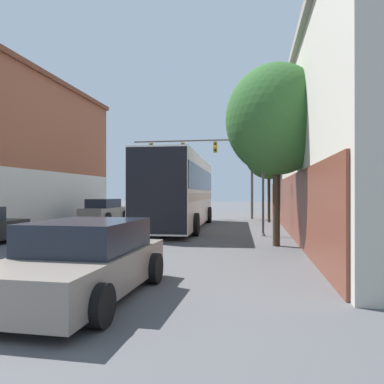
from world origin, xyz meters
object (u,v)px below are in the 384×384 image
object	(u,v)px
parked_car_left_far	(147,206)
street_tree_far	(269,152)
traffic_signal_gantry	(210,156)
street_lamp	(263,177)
street_tree_near	(276,120)
hatchback_foreground	(83,261)
parked_car_left_near	(105,211)
bus	(180,189)

from	to	relation	value
parked_car_left_far	street_tree_far	xyz separation A→B (m)	(10.79, -9.07, 3.86)
traffic_signal_gantry	street_tree_far	bearing A→B (deg)	-36.53
street_lamp	traffic_signal_gantry	bearing A→B (deg)	108.30
traffic_signal_gantry	street_tree_near	xyz separation A→B (m)	(4.03, -14.04, -0.12)
traffic_signal_gantry	street_tree_near	size ratio (longest dim) A/B	1.40
parked_car_left_far	traffic_signal_gantry	distance (m)	9.72
hatchback_foreground	parked_car_left_near	world-z (taller)	parked_car_left_near
parked_car_left_far	street_lamp	world-z (taller)	street_lamp
street_lamp	hatchback_foreground	bearing A→B (deg)	-108.41
street_tree_near	street_tree_far	world-z (taller)	street_tree_near
street_lamp	bus	bearing A→B (deg)	144.35
traffic_signal_gantry	street_lamp	xyz separation A→B (m)	(3.64, -11.00, -2.02)
street_lamp	street_tree_far	bearing A→B (deg)	86.04
parked_car_left_near	street_tree_near	size ratio (longest dim) A/B	0.70
hatchback_foreground	parked_car_left_near	size ratio (longest dim) A/B	0.94
traffic_signal_gantry	street_tree_near	world-z (taller)	street_tree_near
bus	hatchback_foreground	world-z (taller)	bus
parked_car_left_near	parked_car_left_far	size ratio (longest dim) A/B	1.11
traffic_signal_gantry	street_tree_far	xyz separation A→B (m)	(4.19, -3.10, -0.06)
traffic_signal_gantry	street_tree_far	size ratio (longest dim) A/B	1.43
street_lamp	street_tree_far	world-z (taller)	street_tree_far
hatchback_foreground	street_tree_near	xyz separation A→B (m)	(3.80, 7.19, 3.81)
bus	street_tree_near	xyz separation A→B (m)	(4.69, -6.11, 2.38)
hatchback_foreground	street_tree_far	bearing A→B (deg)	-10.91
hatchback_foreground	street_lamp	bearing A→B (deg)	-17.03
hatchback_foreground	street_tree_near	world-z (taller)	street_tree_near
bus	hatchback_foreground	size ratio (longest dim) A/B	2.75
street_lamp	street_tree_far	size ratio (longest dim) A/B	0.62
traffic_signal_gantry	street_tree_near	bearing A→B (deg)	-73.97
parked_car_left_far	traffic_signal_gantry	xyz separation A→B (m)	(6.60, -5.97, 3.92)
traffic_signal_gantry	street_tree_far	distance (m)	5.21
bus	hatchback_foreground	xyz separation A→B (m)	(0.89, -13.30, -1.43)
hatchback_foreground	street_tree_far	world-z (taller)	street_tree_far
hatchback_foreground	street_tree_far	distance (m)	18.95
parked_car_left_far	bus	bearing A→B (deg)	-150.12
parked_car_left_near	street_lamp	world-z (taller)	street_lamp
hatchback_foreground	parked_car_left_far	world-z (taller)	parked_car_left_far
parked_car_left_near	hatchback_foreground	bearing A→B (deg)	-155.68
street_tree_near	street_tree_far	xyz separation A→B (m)	(0.15, 10.94, 0.05)
street_tree_far	traffic_signal_gantry	bearing A→B (deg)	143.47
street_tree_near	parked_car_left_near	bearing A→B (deg)	136.77
street_lamp	street_tree_near	size ratio (longest dim) A/B	0.60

